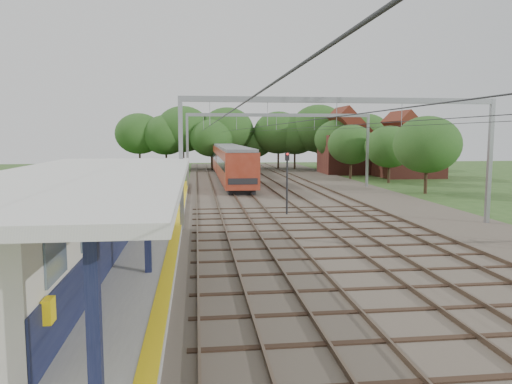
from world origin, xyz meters
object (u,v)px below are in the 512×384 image
train (229,160)px  signal_post (287,178)px  person (157,210)px  bicycle (142,215)px

train → signal_post: signal_post is taller
person → signal_post: size_ratio=0.50×
signal_post → person: bearing=-130.8°
bicycle → train: train is taller
person → signal_post: bearing=-168.2°
bicycle → person: bearing=-133.7°
train → signal_post: 27.42m
train → signal_post: size_ratio=9.02×
person → bicycle: person is taller
person → train: (5.71, 32.76, 0.77)m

